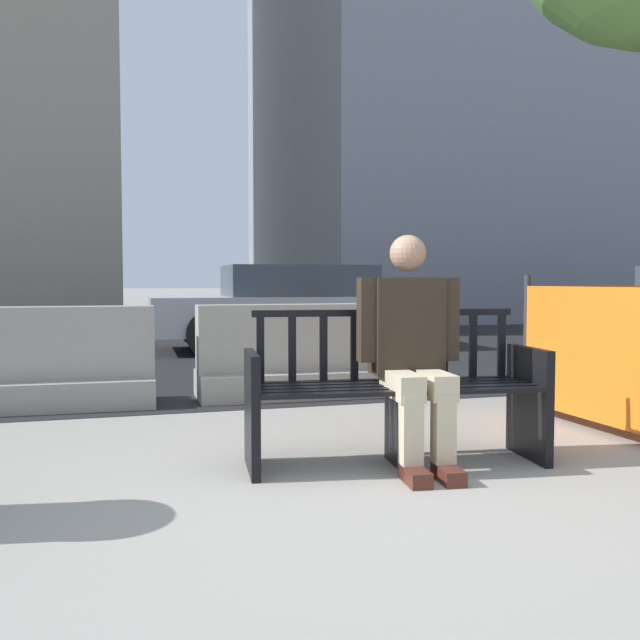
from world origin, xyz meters
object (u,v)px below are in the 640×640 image
(street_bench, at_px, (394,395))
(car_sedan_far, at_px, (290,306))
(seated_person, at_px, (411,345))
(jersey_barrier_left, at_px, (29,368))
(jersey_barrier_centre, at_px, (307,359))

(street_bench, relative_size, car_sedan_far, 0.42)
(street_bench, height_order, car_sedan_far, car_sedan_far)
(street_bench, distance_m, seated_person, 0.31)
(jersey_barrier_left, bearing_deg, jersey_barrier_centre, -0.11)
(jersey_barrier_centre, distance_m, jersey_barrier_left, 2.37)
(jersey_barrier_centre, height_order, jersey_barrier_left, same)
(seated_person, relative_size, car_sedan_far, 0.32)
(street_bench, relative_size, jersey_barrier_left, 0.86)
(jersey_barrier_left, bearing_deg, street_bench, -48.48)
(jersey_barrier_centre, height_order, car_sedan_far, car_sedan_far)
(seated_person, bearing_deg, jersey_barrier_centre, 87.72)
(seated_person, relative_size, jersey_barrier_left, 0.65)
(jersey_barrier_left, bearing_deg, car_sedan_far, 52.46)
(car_sedan_far, bearing_deg, jersey_barrier_centre, -102.31)
(street_bench, distance_m, jersey_barrier_centre, 2.48)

